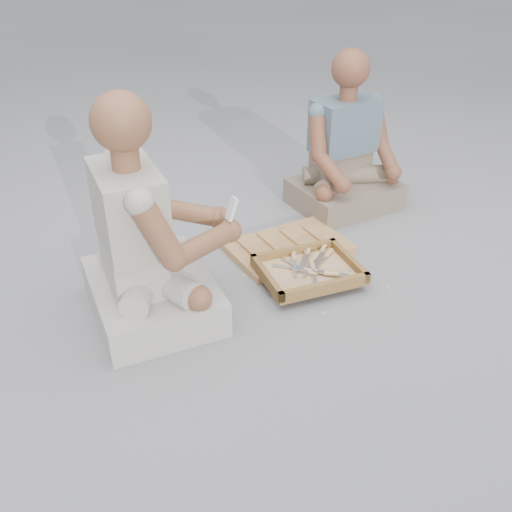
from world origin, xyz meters
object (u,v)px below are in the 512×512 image
object	(u,v)px
craftsman	(146,245)
companion	(346,157)
tool_tray	(309,271)
carved_panel	(288,248)

from	to	relation	value
craftsman	companion	size ratio (longest dim) A/B	1.09
tool_tray	companion	world-z (taller)	companion
carved_panel	craftsman	bearing A→B (deg)	-157.87
carved_panel	craftsman	size ratio (longest dim) A/B	0.61
carved_panel	companion	distance (m)	0.72
tool_tray	companion	distance (m)	0.92
tool_tray	craftsman	bearing A→B (deg)	-179.46
carved_panel	tool_tray	bearing A→B (deg)	-91.50
tool_tray	craftsman	xyz separation A→B (m)	(-0.75, -0.01, 0.27)
companion	tool_tray	bearing A→B (deg)	42.39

